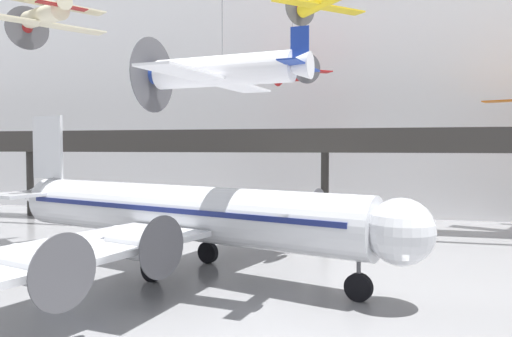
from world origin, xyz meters
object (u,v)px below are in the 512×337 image
at_px(airliner_silver_main, 177,213).
at_px(suspended_plane_white_twin, 223,71).
at_px(suspended_plane_yellow_lowwing, 323,1).
at_px(suspended_plane_red_highwing, 292,75).
at_px(suspended_plane_cream_biplane, 44,15).

relative_size(airliner_silver_main, suspended_plane_white_twin, 2.64).
xyz_separation_m(suspended_plane_yellow_lowwing, suspended_plane_red_highwing, (-4.00, 10.84, -3.29)).
distance_m(suspended_plane_yellow_lowwing, suspended_plane_cream_biplane, 18.77).
xyz_separation_m(suspended_plane_yellow_lowwing, suspended_plane_cream_biplane, (-18.11, -4.83, -0.96)).
bearing_deg(suspended_plane_yellow_lowwing, suspended_plane_cream_biplane, 60.75).
bearing_deg(suspended_plane_yellow_lowwing, suspended_plane_white_twin, 123.43).
bearing_deg(suspended_plane_white_twin, suspended_plane_cream_biplane, -19.68).
height_order(suspended_plane_yellow_lowwing, suspended_plane_cream_biplane, same).
bearing_deg(suspended_plane_white_twin, suspended_plane_yellow_lowwing, -94.03).
relative_size(suspended_plane_cream_biplane, suspended_plane_red_highwing, 0.92).
xyz_separation_m(suspended_plane_yellow_lowwing, suspended_plane_white_twin, (-2.85, -12.96, -6.45)).
height_order(airliner_silver_main, suspended_plane_yellow_lowwing, suspended_plane_yellow_lowwing).
relative_size(airliner_silver_main, suspended_plane_red_highwing, 3.73).
bearing_deg(suspended_plane_red_highwing, suspended_plane_white_twin, -33.78).
bearing_deg(airliner_silver_main, suspended_plane_cream_biplane, -178.90).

